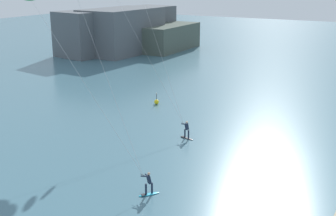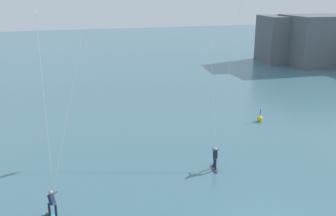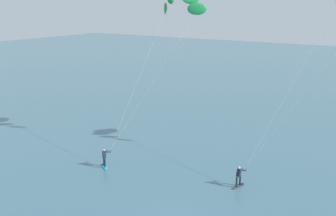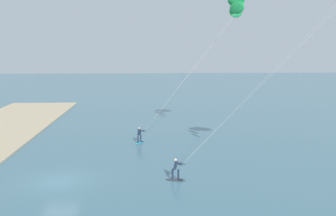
{
  "view_description": "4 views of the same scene",
  "coord_description": "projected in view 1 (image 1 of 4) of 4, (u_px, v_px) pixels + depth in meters",
  "views": [
    {
      "loc": [
        -35.03,
        -9.42,
        14.52
      ],
      "look_at": [
        -6.72,
        6.63,
        4.99
      ],
      "focal_mm": 48.75,
      "sensor_mm": 36.0,
      "label": 1
    },
    {
      "loc": [
        -10.48,
        -14.25,
        12.24
      ],
      "look_at": [
        -2.96,
        9.58,
        4.62
      ],
      "focal_mm": 40.85,
      "sensor_mm": 36.0,
      "label": 2
    },
    {
      "loc": [
        10.92,
        -17.65,
        13.88
      ],
      "look_at": [
        -6.57,
        9.04,
        5.24
      ],
      "focal_mm": 41.79,
      "sensor_mm": 36.0,
      "label": 3
    },
    {
      "loc": [
        27.12,
        6.58,
        9.77
      ],
      "look_at": [
        -3.98,
        8.28,
        4.8
      ],
      "focal_mm": 40.35,
      "sensor_mm": 36.0,
      "label": 4
    }
  ],
  "objects": [
    {
      "name": "marker_buoy",
      "position": [
        157.0,
        102.0,
        53.14
      ],
      "size": [
        0.56,
        0.56,
        1.38
      ],
      "color": "yellow",
      "rests_on": "ground"
    },
    {
      "name": "ground_plane",
      "position": [
        277.0,
        157.0,
        37.79
      ],
      "size": [
        240.0,
        240.0,
        0.0
      ],
      "primitive_type": "plane",
      "color": "#426B7A"
    },
    {
      "name": "distant_headland",
      "position": [
        130.0,
        32.0,
        90.97
      ],
      "size": [
        28.82,
        17.98,
        8.43
      ],
      "color": "#4C564C",
      "rests_on": "ground"
    }
  ]
}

